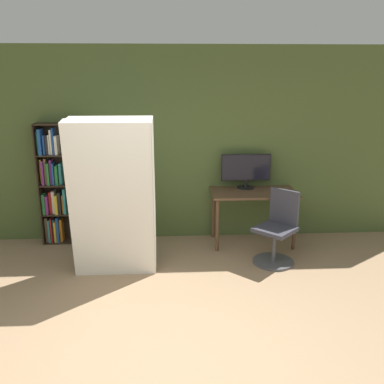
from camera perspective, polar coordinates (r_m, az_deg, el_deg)
ground_plane at (r=3.79m, az=-3.89°, el=-22.60°), size 16.00×16.00×0.00m
wall_back at (r=6.03m, az=-3.87°, el=6.20°), size 8.00×0.06×2.70m
desk at (r=5.97m, az=8.18°, el=-0.93°), size 1.17×0.63×0.76m
monitor at (r=6.03m, az=7.20°, el=3.02°), size 0.70×0.23×0.49m
office_chair at (r=5.52m, az=11.25°, el=-5.51°), size 0.62×0.62×0.93m
bookshelf at (r=6.21m, az=-17.40°, el=0.83°), size 0.63×0.25×1.69m
mattress_near at (r=4.95m, az=-10.54°, el=-1.13°), size 0.96×0.42×1.86m
mattress_far at (r=5.18m, az=-10.23°, el=-0.39°), size 0.96×0.32×1.86m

